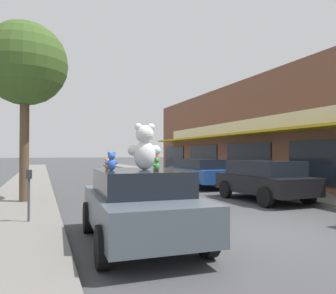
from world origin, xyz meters
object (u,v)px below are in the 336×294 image
Objects in this scene: teddy_bear_yellow at (155,163)px; teddy_bear_giant at (145,147)px; teddy_bear_orange at (107,164)px; street_tree at (25,65)px; plush_art_car at (140,204)px; teddy_bear_green at (157,164)px; parked_car_far_center at (264,179)px; teddy_bear_red at (156,162)px; parked_car_far_right at (199,171)px; teddy_bear_blue at (111,161)px; parking_meter at (29,188)px.

teddy_bear_giant is at bearing 35.62° from teddy_bear_yellow.
teddy_bear_orange is 6.93m from street_tree.
plush_art_car is 0.95m from teddy_bear_green.
parked_car_far_center is at bearing -174.92° from teddy_bear_yellow.
teddy_bear_yellow is (0.18, 0.61, -0.04)m from teddy_bear_red.
parked_car_far_center is at bearing -165.41° from teddy_bear_orange.
teddy_bear_yellow is at bearing 57.88° from plush_art_car.
teddy_bear_yellow is 9.98m from parked_car_far_right.
parked_car_far_right is 9.89m from street_tree.
teddy_bear_blue is 11.46m from parked_car_far_right.
parked_car_far_right is at bearing -151.43° from teddy_bear_green.
teddy_bear_orange is 1.06m from teddy_bear_red.
teddy_bear_orange is at bearing -72.43° from street_tree.
parked_car_far_right is at bearing -117.41° from teddy_bear_giant.
teddy_bear_red is 1.10m from teddy_bear_blue.
plush_art_car is at bearing -68.45° from street_tree.
street_tree is (-8.42, -3.20, 4.09)m from parked_car_far_right.
parked_car_far_center is at bearing 35.32° from plush_art_car.
parking_meter is at bearing -67.02° from teddy_bear_orange.
teddy_bear_green is 1.20× the size of teddy_bear_yellow.
teddy_bear_yellow is (0.65, 0.94, 0.79)m from plush_art_car.
teddy_bear_blue reaches higher than parked_car_far_center.
street_tree is (-1.83, 5.78, 3.34)m from teddy_bear_orange.
plush_art_car is 3.24m from parking_meter.
teddy_bear_red is at bearing -121.56° from parked_car_far_right.
teddy_bear_giant is at bearing -46.60° from parking_meter.
street_tree is (-2.63, 6.59, 3.33)m from teddy_bear_green.
teddy_bear_orange is 0.64× the size of teddy_bear_blue.
teddy_bear_red is at bearing -147.22° from parked_car_far_center.
teddy_bear_red is 0.24× the size of parking_meter.
teddy_bear_green is (-0.26, -0.79, -0.02)m from teddy_bear_red.
teddy_bear_giant is at bearing -67.36° from street_tree.
teddy_bear_giant is 0.75m from teddy_bear_blue.
teddy_bear_yellow is 6.90m from street_tree.
street_tree is at bearing -83.18° from teddy_bear_yellow.
teddy_bear_yellow reaches higher than parked_car_far_center.
parked_car_far_center reaches higher than parked_car_far_right.
teddy_bear_red is at bearing -136.49° from teddy_bear_giant.
parked_car_far_right is at bearing -146.29° from teddy_bear_yellow.
teddy_bear_yellow is at bearing -115.68° from teddy_bear_giant.
parked_car_far_right is at bearing -135.65° from teddy_bear_blue.
teddy_bear_orange is 7.52m from parked_car_far_center.
teddy_bear_yellow is 0.05× the size of parked_car_far_right.
plush_art_car is 17.53× the size of teddy_bear_orange.
teddy_bear_green is at bearing 48.70° from teddy_bear_yellow.
teddy_bear_red is 7.28m from street_tree.
teddy_bear_red is at bearing -63.54° from street_tree.
teddy_bear_green is 0.06× the size of parked_car_far_center.
teddy_bear_green is at bearing -120.62° from parked_car_far_right.
parked_car_far_center is (6.59, 3.54, -0.75)m from teddy_bear_orange.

